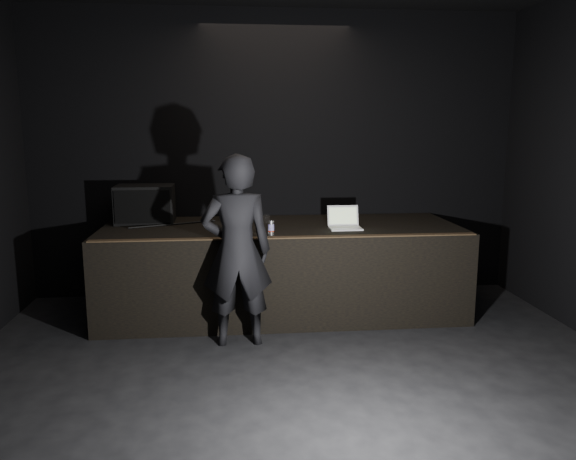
# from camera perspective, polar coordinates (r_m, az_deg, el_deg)

# --- Properties ---
(ground) EXTENTS (7.00, 7.00, 0.00)m
(ground) POSITION_cam_1_polar(r_m,az_deg,el_deg) (4.12, 2.90, -20.29)
(ground) COLOR black
(ground) RESTS_ON ground
(room_walls) EXTENTS (6.10, 7.10, 3.52)m
(room_walls) POSITION_cam_1_polar(r_m,az_deg,el_deg) (3.54, 3.20, 9.14)
(room_walls) COLOR black
(room_walls) RESTS_ON ground
(stage_riser) EXTENTS (4.00, 1.50, 1.00)m
(stage_riser) POSITION_cam_1_polar(r_m,az_deg,el_deg) (6.45, -0.68, -3.92)
(stage_riser) COLOR black
(stage_riser) RESTS_ON ground
(riser_lip) EXTENTS (3.92, 0.10, 0.01)m
(riser_lip) POSITION_cam_1_polar(r_m,az_deg,el_deg) (5.65, -0.06, -0.73)
(riser_lip) COLOR brown
(riser_lip) RESTS_ON stage_riser
(stage_monitor) EXTENTS (0.66, 0.49, 0.44)m
(stage_monitor) POSITION_cam_1_polar(r_m,az_deg,el_deg) (6.71, -14.31, 2.57)
(stage_monitor) COLOR black
(stage_monitor) RESTS_ON stage_riser
(cable) EXTENTS (0.94, 0.43, 0.02)m
(cable) POSITION_cam_1_polar(r_m,az_deg,el_deg) (6.51, -11.61, 0.58)
(cable) COLOR black
(cable) RESTS_ON stage_riser
(laptop) EXTENTS (0.35, 0.31, 0.24)m
(laptop) POSITION_cam_1_polar(r_m,az_deg,el_deg) (6.21, 5.74, 0.76)
(laptop) COLOR silver
(laptop) RESTS_ON stage_riser
(beer_can) EXTENTS (0.06, 0.06, 0.15)m
(beer_can) POSITION_cam_1_polar(r_m,az_deg,el_deg) (5.78, -1.73, 0.22)
(beer_can) COLOR silver
(beer_can) RESTS_ON stage_riser
(plastic_cup) EXTENTS (0.09, 0.09, 0.11)m
(plastic_cup) POSITION_cam_1_polar(r_m,az_deg,el_deg) (6.46, -2.20, 1.11)
(plastic_cup) COLOR white
(plastic_cup) RESTS_ON stage_riser
(wii_remote) EXTENTS (0.03, 0.14, 0.03)m
(wii_remote) POSITION_cam_1_polar(r_m,az_deg,el_deg) (5.84, -2.82, -0.30)
(wii_remote) COLOR silver
(wii_remote) RESTS_ON stage_riser
(person) EXTENTS (0.70, 0.48, 1.86)m
(person) POSITION_cam_1_polar(r_m,az_deg,el_deg) (5.40, -5.23, -2.13)
(person) COLOR black
(person) RESTS_ON ground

